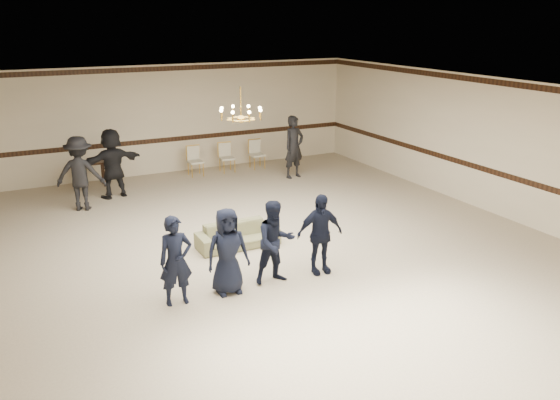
% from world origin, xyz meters
% --- Properties ---
extents(room, '(12.01, 14.01, 3.21)m').
position_xyz_m(room, '(0.00, 0.00, 1.60)').
color(room, '#BFB193').
rests_on(room, ground).
extents(chair_rail, '(12.00, 0.02, 0.14)m').
position_xyz_m(chair_rail, '(0.00, 6.99, 1.00)').
color(chair_rail, black).
rests_on(chair_rail, wall_back).
extents(crown_molding, '(12.00, 0.02, 0.14)m').
position_xyz_m(crown_molding, '(0.00, 6.99, 3.08)').
color(crown_molding, black).
rests_on(crown_molding, wall_back).
extents(chandelier, '(0.94, 0.94, 0.89)m').
position_xyz_m(chandelier, '(0.00, 1.00, 2.88)').
color(chandelier, gold).
rests_on(chandelier, ceiling).
extents(boy_a, '(0.56, 0.38, 1.51)m').
position_xyz_m(boy_a, '(-2.15, -1.27, 0.76)').
color(boy_a, black).
rests_on(boy_a, floor).
extents(boy_b, '(0.76, 0.51, 1.51)m').
position_xyz_m(boy_b, '(-1.25, -1.27, 0.76)').
color(boy_b, black).
rests_on(boy_b, floor).
extents(boy_c, '(0.75, 0.59, 1.51)m').
position_xyz_m(boy_c, '(-0.35, -1.27, 0.76)').
color(boy_c, black).
rests_on(boy_c, floor).
extents(boy_d, '(0.91, 0.45, 1.51)m').
position_xyz_m(boy_d, '(0.55, -1.27, 0.76)').
color(boy_d, black).
rests_on(boy_d, floor).
extents(settee, '(1.68, 0.67, 0.49)m').
position_xyz_m(settee, '(-0.31, 0.56, 0.25)').
color(settee, '#7A7A51').
rests_on(settee, floor).
extents(adult_left, '(1.34, 1.07, 1.82)m').
position_xyz_m(adult_left, '(-2.77, 4.48, 0.91)').
color(adult_left, black).
rests_on(adult_left, floor).
extents(adult_mid, '(1.76, 0.89, 1.82)m').
position_xyz_m(adult_mid, '(-1.87, 5.18, 0.91)').
color(adult_mid, black).
rests_on(adult_mid, floor).
extents(adult_right, '(0.74, 0.57, 1.82)m').
position_xyz_m(adult_right, '(3.23, 4.78, 0.91)').
color(adult_right, black).
rests_on(adult_right, floor).
extents(banquet_chair_left, '(0.44, 0.44, 0.87)m').
position_xyz_m(banquet_chair_left, '(0.70, 6.22, 0.44)').
color(banquet_chair_left, beige).
rests_on(banquet_chair_left, floor).
extents(banquet_chair_mid, '(0.46, 0.46, 0.87)m').
position_xyz_m(banquet_chair_mid, '(1.70, 6.22, 0.44)').
color(banquet_chair_mid, beige).
rests_on(banquet_chair_mid, floor).
extents(banquet_chair_right, '(0.43, 0.43, 0.87)m').
position_xyz_m(banquet_chair_right, '(2.70, 6.22, 0.44)').
color(banquet_chair_right, beige).
rests_on(banquet_chair_right, floor).
extents(console_table, '(0.86, 0.43, 0.69)m').
position_xyz_m(console_table, '(-2.30, 6.42, 0.35)').
color(console_table, black).
rests_on(console_table, floor).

